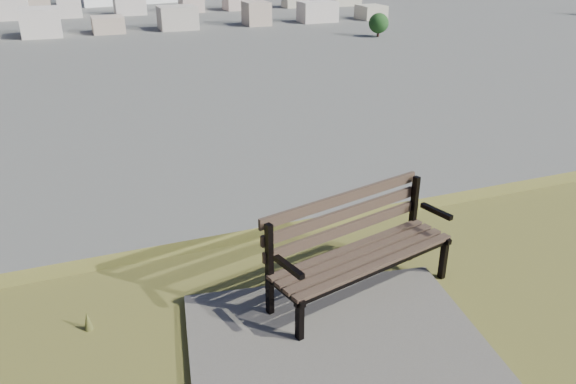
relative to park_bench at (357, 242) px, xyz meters
name	(u,v)px	position (x,y,z in m)	size (l,w,h in m)	color
park_bench	(357,242)	(0.00, 0.00, 0.00)	(2.01, 1.06, 1.00)	#423626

